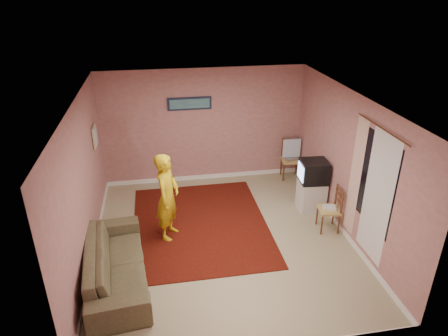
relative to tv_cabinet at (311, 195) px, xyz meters
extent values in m
plane|color=tan|center=(-1.95, -0.76, -0.32)|extent=(5.00, 5.00, 0.00)
cube|color=tan|center=(-1.95, 1.74, 0.98)|extent=(4.50, 0.02, 2.60)
cube|color=tan|center=(-1.95, -3.26, 0.98)|extent=(4.50, 0.02, 2.60)
cube|color=tan|center=(-4.20, -0.76, 0.98)|extent=(0.02, 5.00, 2.60)
cube|color=tan|center=(0.30, -0.76, 0.98)|extent=(0.02, 5.00, 2.60)
cube|color=white|center=(-1.95, -0.76, 2.28)|extent=(4.50, 5.00, 0.02)
cube|color=white|center=(-1.95, 1.73, -0.27)|extent=(4.50, 0.02, 0.10)
cube|color=white|center=(-4.19, -0.76, -0.27)|extent=(0.02, 5.00, 0.10)
cube|color=white|center=(0.29, -0.76, -0.27)|extent=(0.02, 5.00, 0.10)
cube|color=black|center=(0.29, -1.66, 1.13)|extent=(0.01, 1.10, 1.50)
cube|color=silver|center=(0.28, -1.81, 0.93)|extent=(0.01, 0.75, 2.10)
cube|color=#EFE9CC|center=(0.26, -1.11, 0.93)|extent=(0.01, 0.35, 2.10)
cylinder|color=brown|center=(0.25, -1.66, 2.00)|extent=(0.02, 1.40, 0.02)
cube|color=#121B33|center=(-2.25, 1.71, 1.53)|extent=(0.95, 0.03, 0.28)
cube|color=#2E4C81|center=(-2.25, 1.69, 1.53)|extent=(0.86, 0.01, 0.20)
cube|color=tan|center=(-4.17, 0.84, 1.23)|extent=(0.03, 0.38, 0.42)
cube|color=silver|center=(-4.15, 0.84, 1.23)|extent=(0.01, 0.30, 0.34)
cube|color=black|center=(-2.29, -0.19, -0.31)|extent=(2.52, 3.15, 0.02)
cube|color=silver|center=(0.00, 0.00, 0.00)|extent=(0.50, 0.45, 0.63)
cube|color=black|center=(0.00, 0.00, 0.54)|extent=(0.54, 0.50, 0.45)
cube|color=#8CB2F2|center=(-0.26, 0.02, 0.54)|extent=(0.05, 0.37, 0.32)
cube|color=tan|center=(0.04, 1.44, 0.14)|extent=(0.47, 0.46, 0.05)
cube|color=brown|center=(0.04, 1.44, 0.38)|extent=(0.43, 0.09, 0.49)
cube|color=#A5A5A9|center=(0.04, 1.44, 0.19)|extent=(0.36, 0.29, 0.05)
cube|color=#8CBAE5|center=(0.04, 1.44, 0.44)|extent=(0.41, 0.05, 0.43)
cube|color=tan|center=(0.05, -0.75, 0.10)|extent=(0.42, 0.43, 0.05)
cube|color=brown|center=(0.05, -0.75, 0.33)|extent=(0.08, 0.39, 0.45)
cube|color=silver|center=(0.05, -0.75, 0.15)|extent=(0.27, 0.22, 0.05)
imported|color=brown|center=(-3.75, -1.53, 0.01)|extent=(1.09, 2.30, 0.65)
imported|color=gold|center=(-2.88, -0.46, 0.50)|extent=(0.59, 0.70, 1.63)
camera|label=1|loc=(-2.95, -6.65, 3.97)|focal=32.00mm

